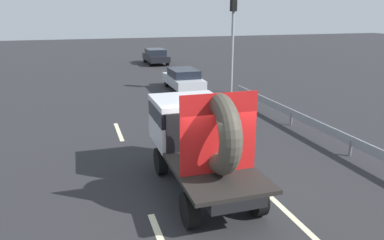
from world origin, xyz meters
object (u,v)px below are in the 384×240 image
object	(u,v)px
traffic_light	(233,30)
distant_sedan	(183,79)
flatbed_truck	(196,132)
oncoming_car	(156,56)

from	to	relation	value
traffic_light	distant_sedan	bearing A→B (deg)	146.79
distant_sedan	traffic_light	size ratio (longest dim) A/B	0.72
distant_sedan	traffic_light	world-z (taller)	traffic_light
flatbed_truck	oncoming_car	distance (m)	25.04
traffic_light	oncoming_car	bearing A→B (deg)	97.03
distant_sedan	flatbed_truck	bearing A→B (deg)	-104.42
traffic_light	oncoming_car	distance (m)	14.20
flatbed_truck	oncoming_car	world-z (taller)	flatbed_truck
oncoming_car	flatbed_truck	bearing A→B (deg)	-99.32
flatbed_truck	traffic_light	bearing A→B (deg)	62.21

